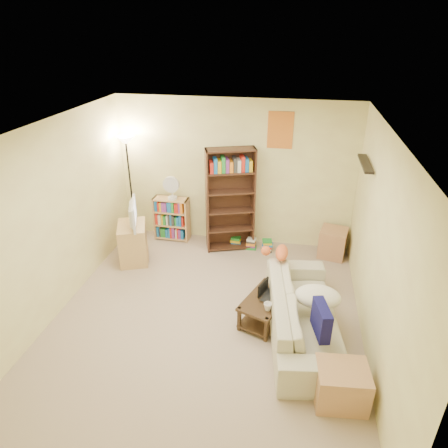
% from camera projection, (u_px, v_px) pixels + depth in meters
% --- Properties ---
extents(room, '(4.50, 4.54, 2.52)m').
position_uv_depth(room, '(204.00, 207.00, 4.61)').
color(room, tan).
rests_on(room, ground).
extents(sofa, '(2.34, 1.42, 0.61)m').
position_uv_depth(sofa, '(304.00, 313.00, 4.95)').
color(sofa, '#BDB79C').
rests_on(sofa, ground).
extents(navy_pillow, '(0.22, 0.42, 0.36)m').
position_uv_depth(navy_pillow, '(321.00, 320.00, 4.41)').
color(navy_pillow, '#13124F').
rests_on(navy_pillow, sofa).
extents(cream_blanket, '(0.57, 0.40, 0.24)m').
position_uv_depth(cream_blanket, '(318.00, 297.00, 4.89)').
color(cream_blanket, white).
rests_on(cream_blanket, sofa).
extents(tabby_cat, '(0.49, 0.22, 0.17)m').
position_uv_depth(tabby_cat, '(279.00, 252.00, 5.50)').
color(tabby_cat, '#DC5F2E').
rests_on(tabby_cat, sofa).
extents(coffee_table, '(0.71, 0.91, 0.36)m').
position_uv_depth(coffee_table, '(265.00, 306.00, 5.20)').
color(coffee_table, '#3B2B16').
rests_on(coffee_table, ground).
extents(laptop, '(0.40, 0.34, 0.02)m').
position_uv_depth(laptop, '(271.00, 296.00, 5.15)').
color(laptop, black).
rests_on(laptop, coffee_table).
extents(laptop_screen, '(0.11, 0.25, 0.18)m').
position_uv_depth(laptop_screen, '(263.00, 287.00, 5.16)').
color(laptop_screen, white).
rests_on(laptop_screen, laptop).
extents(mug, '(0.21, 0.21, 0.10)m').
position_uv_depth(mug, '(268.00, 307.00, 4.90)').
color(mug, white).
rests_on(mug, coffee_table).
extents(tv_remote, '(0.05, 0.15, 0.02)m').
position_uv_depth(tv_remote, '(281.00, 289.00, 5.30)').
color(tv_remote, black).
rests_on(tv_remote, coffee_table).
extents(tv_stand, '(0.61, 0.71, 0.64)m').
position_uv_depth(tv_stand, '(133.00, 243.00, 6.50)').
color(tv_stand, tan).
rests_on(tv_stand, ground).
extents(television, '(0.75, 0.55, 0.40)m').
position_uv_depth(television, '(130.00, 214.00, 6.27)').
color(television, black).
rests_on(television, tv_stand).
extents(tall_bookshelf, '(0.84, 0.51, 1.78)m').
position_uv_depth(tall_bookshelf, '(230.00, 198.00, 6.59)').
color(tall_bookshelf, '#48281C').
rests_on(tall_bookshelf, ground).
extents(short_bookshelf, '(0.62, 0.26, 0.79)m').
position_uv_depth(short_bookshelf, '(172.00, 219.00, 7.14)').
color(short_bookshelf, tan).
rests_on(short_bookshelf, ground).
extents(desk_fan, '(0.28, 0.16, 0.42)m').
position_uv_depth(desk_fan, '(171.00, 187.00, 6.81)').
color(desk_fan, silver).
rests_on(desk_fan, short_bookshelf).
extents(floor_lamp, '(0.32, 0.32, 1.87)m').
position_uv_depth(floor_lamp, '(128.00, 158.00, 6.73)').
color(floor_lamp, black).
rests_on(floor_lamp, ground).
extents(side_table, '(0.50, 0.50, 0.48)m').
position_uv_depth(side_table, '(333.00, 243.00, 6.67)').
color(side_table, tan).
rests_on(side_table, ground).
extents(end_cabinet, '(0.56, 0.48, 0.43)m').
position_uv_depth(end_cabinet, '(341.00, 385.00, 4.07)').
color(end_cabinet, tan).
rests_on(end_cabinet, ground).
extents(book_stacks, '(0.74, 0.26, 0.22)m').
position_uv_depth(book_stacks, '(253.00, 244.00, 6.93)').
color(book_stacks, red).
rests_on(book_stacks, ground).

